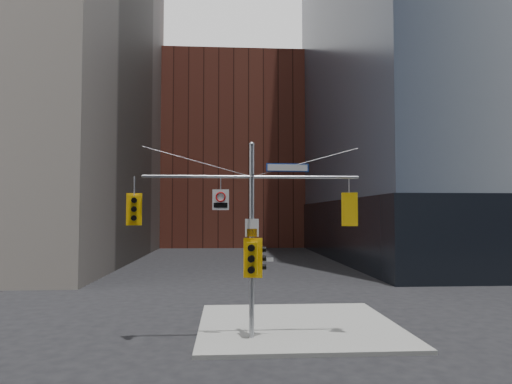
{
  "coord_description": "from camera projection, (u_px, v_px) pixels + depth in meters",
  "views": [
    {
      "loc": [
        -0.92,
        -14.75,
        4.61
      ],
      "look_at": [
        0.16,
        2.0,
        5.44
      ],
      "focal_mm": 32.0,
      "sensor_mm": 36.0,
      "label": 1
    }
  ],
  "objects": [
    {
      "name": "traffic_light_pole_front",
      "position": [
        252.0,
        258.0,
        16.41
      ],
      "size": [
        0.68,
        0.61,
        1.44
      ],
      "rotation": [
        0.0,
        0.0,
        -0.19
      ],
      "color": "yellow",
      "rests_on": "ground"
    },
    {
      "name": "ground",
      "position": [
        255.0,
        359.0,
        14.54
      ],
      "size": [
        160.0,
        160.0,
        0.0
      ],
      "primitive_type": "plane",
      "color": "black",
      "rests_on": "ground"
    },
    {
      "name": "brick_midrise",
      "position": [
        233.0,
        156.0,
        73.04
      ],
      "size": [
        26.0,
        20.0,
        28.0
      ],
      "primitive_type": "cube",
      "color": "brown",
      "rests_on": "ground"
    },
    {
      "name": "traffic_light_east_arm",
      "position": [
        349.0,
        209.0,
        17.0
      ],
      "size": [
        0.59,
        0.52,
        1.24
      ],
      "rotation": [
        0.0,
        0.0,
        2.96
      ],
      "color": "yellow",
      "rests_on": "ground"
    },
    {
      "name": "street_sign_blade",
      "position": [
        288.0,
        168.0,
        16.93
      ],
      "size": [
        1.6,
        0.14,
        0.31
      ],
      "rotation": [
        0.0,
        0.0,
        0.06
      ],
      "color": "#11389F",
      "rests_on": "ground"
    },
    {
      "name": "regulatory_sign_pole",
      "position": [
        252.0,
        228.0,
        16.61
      ],
      "size": [
        0.5,
        0.04,
        0.65
      ],
      "rotation": [
        0.0,
        0.0,
        0.01
      ],
      "color": "silver",
      "rests_on": "ground"
    },
    {
      "name": "sidewalk_corner",
      "position": [
        298.0,
        325.0,
        18.66
      ],
      "size": [
        8.0,
        8.0,
        0.15
      ],
      "primitive_type": "cube",
      "color": "gray",
      "rests_on": "ground"
    },
    {
      "name": "signal_assembly",
      "position": [
        252.0,
        220.0,
        16.74
      ],
      "size": [
        8.0,
        0.8,
        7.3
      ],
      "color": "#94979C",
      "rests_on": "ground"
    },
    {
      "name": "traffic_light_pole_side",
      "position": [
        260.0,
        258.0,
        16.7
      ],
      "size": [
        0.39,
        0.33,
        0.96
      ],
      "rotation": [
        0.0,
        0.0,
        1.45
      ],
      "color": "yellow",
      "rests_on": "ground"
    },
    {
      "name": "street_blade_ew",
      "position": [
        264.0,
        260.0,
        16.71
      ],
      "size": [
        0.69,
        0.08,
        0.14
      ],
      "rotation": [
        0.0,
        0.0,
        0.08
      ],
      "color": "silver",
      "rests_on": "ground"
    },
    {
      "name": "street_blade_ns",
      "position": [
        251.0,
        265.0,
        17.11
      ],
      "size": [
        0.11,
        0.8,
        0.16
      ],
      "rotation": [
        0.0,
        0.0,
        0.1
      ],
      "color": "#145926",
      "rests_on": "ground"
    },
    {
      "name": "regulatory_sign_arm",
      "position": [
        221.0,
        199.0,
        16.69
      ],
      "size": [
        0.61,
        0.11,
        0.76
      ],
      "rotation": [
        0.0,
        0.0,
        -0.09
      ],
      "color": "silver",
      "rests_on": "ground"
    },
    {
      "name": "traffic_light_west_arm",
      "position": [
        134.0,
        209.0,
        16.5
      ],
      "size": [
        0.56,
        0.5,
        1.18
      ],
      "rotation": [
        0.0,
        0.0,
        0.18
      ],
      "color": "yellow",
      "rests_on": "ground"
    },
    {
      "name": "podium_ne",
      "position": [
        499.0,
        230.0,
        48.38
      ],
      "size": [
        36.4,
        36.4,
        6.0
      ],
      "primitive_type": "cube",
      "color": "black",
      "rests_on": "ground"
    }
  ]
}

